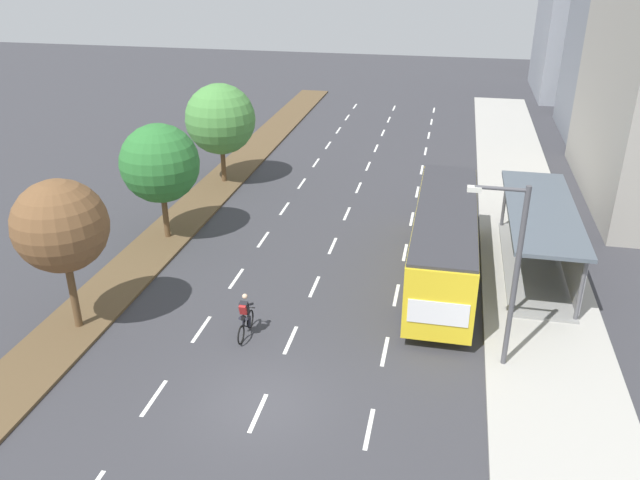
{
  "coord_description": "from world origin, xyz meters",
  "views": [
    {
      "loc": [
        5.14,
        -15.46,
        13.35
      ],
      "look_at": [
        -0.21,
        9.92,
        1.2
      ],
      "focal_mm": 35.81,
      "sensor_mm": 36.0,
      "label": 1
    }
  ],
  "objects_px": {
    "median_tree_second": "(160,164)",
    "streetlight": "(511,266)",
    "bus_shelter": "(545,233)",
    "bus": "(444,236)",
    "cyclist": "(245,317)",
    "median_tree_nearest": "(61,226)",
    "median_tree_third": "(220,119)"
  },
  "relations": [
    {
      "from": "median_tree_second",
      "to": "streetlight",
      "type": "relative_size",
      "value": 0.87
    },
    {
      "from": "bus_shelter",
      "to": "bus",
      "type": "height_order",
      "value": "bus"
    },
    {
      "from": "cyclist",
      "to": "streetlight",
      "type": "height_order",
      "value": "streetlight"
    },
    {
      "from": "bus",
      "to": "median_tree_nearest",
      "type": "distance_m",
      "value": 15.11
    },
    {
      "from": "bus",
      "to": "cyclist",
      "type": "distance_m",
      "value": 9.24
    },
    {
      "from": "median_tree_second",
      "to": "median_tree_nearest",
      "type": "bearing_deg",
      "value": -89.42
    },
    {
      "from": "median_tree_second",
      "to": "median_tree_third",
      "type": "bearing_deg",
      "value": 89.97
    },
    {
      "from": "bus",
      "to": "median_tree_third",
      "type": "relative_size",
      "value": 1.92
    },
    {
      "from": "cyclist",
      "to": "median_tree_third",
      "type": "height_order",
      "value": "median_tree_third"
    },
    {
      "from": "bus",
      "to": "median_tree_nearest",
      "type": "relative_size",
      "value": 1.94
    },
    {
      "from": "bus",
      "to": "median_tree_second",
      "type": "distance_m",
      "value": 13.62
    },
    {
      "from": "median_tree_second",
      "to": "median_tree_third",
      "type": "relative_size",
      "value": 0.96
    },
    {
      "from": "cyclist",
      "to": "bus",
      "type": "bearing_deg",
      "value": 40.46
    },
    {
      "from": "bus",
      "to": "median_tree_third",
      "type": "distance_m",
      "value": 16.7
    },
    {
      "from": "median_tree_second",
      "to": "bus_shelter",
      "type": "bearing_deg",
      "value": 0.67
    },
    {
      "from": "bus_shelter",
      "to": "median_tree_nearest",
      "type": "bearing_deg",
      "value": -154.29
    },
    {
      "from": "bus",
      "to": "median_tree_second",
      "type": "height_order",
      "value": "median_tree_second"
    },
    {
      "from": "bus",
      "to": "median_tree_third",
      "type": "bearing_deg",
      "value": 143.91
    },
    {
      "from": "cyclist",
      "to": "median_tree_nearest",
      "type": "distance_m",
      "value": 7.29
    },
    {
      "from": "bus",
      "to": "streetlight",
      "type": "relative_size",
      "value": 1.74
    },
    {
      "from": "bus",
      "to": "cyclist",
      "type": "bearing_deg",
      "value": -139.54
    },
    {
      "from": "cyclist",
      "to": "median_tree_second",
      "type": "xyz_separation_m",
      "value": [
        -6.46,
        7.44,
        3.09
      ]
    },
    {
      "from": "cyclist",
      "to": "streetlight",
      "type": "bearing_deg",
      "value": -0.1
    },
    {
      "from": "bus",
      "to": "cyclist",
      "type": "height_order",
      "value": "bus"
    },
    {
      "from": "bus",
      "to": "median_tree_second",
      "type": "bearing_deg",
      "value": 173.6
    },
    {
      "from": "bus_shelter",
      "to": "streetlight",
      "type": "distance_m",
      "value": 8.2
    },
    {
      "from": "median_tree_third",
      "to": "median_tree_nearest",
      "type": "bearing_deg",
      "value": -89.72
    },
    {
      "from": "cyclist",
      "to": "median_tree_nearest",
      "type": "bearing_deg",
      "value": -172.56
    },
    {
      "from": "bus_shelter",
      "to": "cyclist",
      "type": "bearing_deg",
      "value": -145.76
    },
    {
      "from": "bus_shelter",
      "to": "median_tree_nearest",
      "type": "relative_size",
      "value": 1.64
    },
    {
      "from": "median_tree_nearest",
      "to": "median_tree_third",
      "type": "relative_size",
      "value": 0.99
    },
    {
      "from": "median_tree_nearest",
      "to": "bus",
      "type": "bearing_deg",
      "value": 26.91
    }
  ]
}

